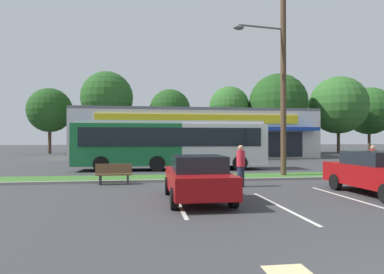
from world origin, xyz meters
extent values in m
cube|color=#386B28|center=(0.00, 14.00, 0.06)|extent=(56.00, 2.20, 0.12)
cube|color=gray|center=(0.00, 12.78, 0.06)|extent=(56.00, 0.24, 0.12)
cube|color=silver|center=(-3.43, 7.62, 0.00)|extent=(0.12, 4.80, 0.01)
cube|color=silver|center=(-0.41, 6.51, 0.00)|extent=(0.12, 4.80, 0.01)
cube|color=silver|center=(2.54, 7.68, 0.00)|extent=(0.12, 4.80, 0.01)
cube|color=beige|center=(1.01, 35.41, 2.51)|extent=(25.98, 10.61, 5.01)
cube|color=black|center=(1.01, 30.06, 1.50)|extent=(21.82, 0.08, 2.61)
cube|color=#14389E|center=(1.01, 29.40, 3.11)|extent=(24.42, 1.40, 0.35)
cube|color=yellow|center=(1.01, 30.02, 4.11)|extent=(20.78, 0.16, 0.90)
cube|color=slate|center=(1.01, 35.41, 5.16)|extent=(25.98, 10.61, 0.30)
cylinder|color=#473323|center=(-17.91, 46.30, 1.91)|extent=(0.44, 0.44, 3.82)
sphere|color=#1E4719|center=(-17.91, 46.30, 6.15)|extent=(6.23, 6.23, 6.23)
cylinder|color=#473323|center=(-9.85, 44.81, 2.60)|extent=(0.44, 0.44, 5.19)
sphere|color=#23511E|center=(-9.85, 44.81, 7.92)|extent=(7.27, 7.27, 7.27)
cylinder|color=#473323|center=(-0.96, 45.18, 2.06)|extent=(0.44, 0.44, 4.12)
sphere|color=#1E4719|center=(-0.96, 45.18, 6.34)|extent=(5.91, 5.91, 5.91)
cylinder|color=#473323|center=(7.69, 44.46, 2.32)|extent=(0.44, 0.44, 4.64)
sphere|color=#2D6026|center=(7.69, 44.46, 6.85)|extent=(5.88, 5.88, 5.88)
cylinder|color=#473323|center=(14.37, 42.40, 2.09)|extent=(0.44, 0.44, 4.17)
sphere|color=#1E4719|center=(14.37, 42.40, 7.28)|extent=(8.28, 8.28, 8.28)
cylinder|color=#473323|center=(23.49, 42.16, 1.95)|extent=(0.44, 0.44, 3.90)
sphere|color=#2D6026|center=(23.49, 42.16, 7.04)|extent=(8.36, 8.36, 8.36)
cylinder|color=#473323|center=(31.91, 47.00, 1.90)|extent=(0.44, 0.44, 3.79)
sphere|color=#23511E|center=(31.91, 47.00, 6.69)|extent=(7.72, 7.72, 7.72)
cylinder|color=#4C3826|center=(2.87, 13.89, 5.54)|extent=(0.30, 0.30, 11.08)
cylinder|color=#59595B|center=(1.58, 13.72, 7.98)|extent=(2.59, 0.44, 0.10)
ellipsoid|color=#59595B|center=(0.29, 13.54, 7.83)|extent=(0.56, 0.32, 0.24)
cube|color=#196638|center=(-5.60, 19.16, 1.70)|extent=(6.95, 2.70, 2.70)
cube|color=silver|center=(0.66, 19.03, 1.70)|extent=(5.70, 2.67, 2.70)
cube|color=silver|center=(-2.78, 19.10, 3.15)|extent=(12.08, 2.56, 0.20)
cube|color=black|center=(-2.81, 17.80, 2.19)|extent=(11.53, 0.31, 1.19)
cube|color=black|center=(3.51, 18.96, 2.02)|extent=(0.11, 2.17, 1.51)
cylinder|color=black|center=(1.63, 20.18, 0.50)|extent=(1.01, 0.32, 1.00)
cylinder|color=black|center=(1.58, 17.83, 0.50)|extent=(1.01, 0.32, 1.00)
cylinder|color=black|center=(-3.70, 20.29, 0.50)|extent=(1.01, 0.32, 1.00)
cylinder|color=black|center=(-3.75, 17.95, 0.50)|extent=(1.01, 0.32, 1.00)
cylinder|color=black|center=(-7.14, 20.37, 0.50)|extent=(1.01, 0.32, 1.00)
cylinder|color=black|center=(-7.20, 18.02, 0.50)|extent=(1.01, 0.32, 1.00)
cube|color=brown|center=(-5.88, 12.26, 0.45)|extent=(1.60, 0.45, 0.06)
cube|color=brown|center=(-5.88, 12.06, 0.73)|extent=(1.60, 0.06, 0.44)
cube|color=#333338|center=(-5.28, 12.26, 0.23)|extent=(0.08, 0.36, 0.45)
cube|color=#333338|center=(-6.49, 12.26, 0.23)|extent=(0.08, 0.36, 0.45)
cube|color=#B7B7BC|center=(-7.46, 25.58, 0.63)|extent=(4.11, 1.75, 0.63)
cube|color=black|center=(-7.67, 25.58, 1.21)|extent=(1.85, 1.54, 0.53)
cylinder|color=black|center=(-6.19, 26.41, 0.32)|extent=(0.64, 0.22, 0.64)
cylinder|color=black|center=(-6.19, 24.75, 0.32)|extent=(0.64, 0.22, 0.64)
cylinder|color=black|center=(-8.74, 26.41, 0.32)|extent=(0.64, 0.22, 0.64)
cylinder|color=black|center=(-8.74, 24.75, 0.32)|extent=(0.64, 0.22, 0.64)
cube|color=maroon|center=(-2.76, 7.84, 0.65)|extent=(1.86, 4.28, 0.67)
cube|color=black|center=(-2.76, 7.63, 1.25)|extent=(1.64, 1.93, 0.52)
cylinder|color=black|center=(-3.65, 9.17, 0.32)|extent=(0.22, 0.64, 0.64)
cylinder|color=black|center=(-1.88, 9.17, 0.32)|extent=(0.22, 0.64, 0.64)
cylinder|color=black|center=(-3.65, 6.52, 0.32)|extent=(0.22, 0.64, 0.64)
cylinder|color=black|center=(-1.88, 6.52, 0.32)|extent=(0.22, 0.64, 0.64)
cube|color=maroon|center=(4.00, 7.88, 0.71)|extent=(1.85, 4.71, 0.77)
cube|color=black|center=(4.00, 8.12, 1.34)|extent=(1.63, 2.12, 0.50)
cylinder|color=black|center=(4.87, 9.34, 0.32)|extent=(0.22, 0.64, 0.64)
cylinder|color=black|center=(3.12, 9.34, 0.32)|extent=(0.22, 0.64, 0.64)
cylinder|color=#1E2338|center=(-0.42, 10.74, 0.43)|extent=(0.31, 0.31, 0.87)
cylinder|color=red|center=(-0.42, 10.74, 1.21)|extent=(0.36, 0.36, 0.69)
sphere|color=tan|center=(-0.42, 10.74, 1.68)|extent=(0.24, 0.24, 0.24)
cylinder|color=#47423D|center=(7.06, 12.46, 0.42)|extent=(0.30, 0.30, 0.84)
cylinder|color=red|center=(7.06, 12.46, 1.17)|extent=(0.35, 0.35, 0.66)
sphere|color=tan|center=(7.06, 12.46, 1.61)|extent=(0.23, 0.23, 0.23)
camera|label=1|loc=(-4.48, -3.19, 2.05)|focal=31.23mm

